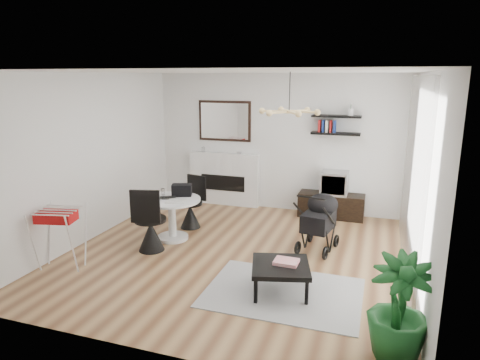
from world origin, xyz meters
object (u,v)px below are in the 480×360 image
(dining_table, at_px, (172,213))
(stroller, at_px, (319,223))
(coffee_table, at_px, (281,267))
(drying_rack, at_px, (60,237))
(fireplace, at_px, (224,172))
(potted_plant, at_px, (399,308))
(crt_tv, at_px, (334,183))
(tv_console, at_px, (331,205))

(dining_table, bearing_deg, stroller, 8.63)
(coffee_table, bearing_deg, stroller, 80.97)
(coffee_table, bearing_deg, drying_rack, -174.54)
(stroller, relative_size, coffee_table, 1.13)
(fireplace, bearing_deg, potted_plant, -51.62)
(crt_tv, xyz_separation_m, coffee_table, (-0.28, -3.20, -0.35))
(coffee_table, bearing_deg, dining_table, 150.53)
(tv_console, distance_m, crt_tv, 0.45)
(drying_rack, distance_m, potted_plant, 4.46)
(drying_rack, bearing_deg, potted_plant, -20.71)
(fireplace, relative_size, dining_table, 2.27)
(potted_plant, bearing_deg, fireplace, 128.38)
(dining_table, bearing_deg, drying_rack, -122.85)
(dining_table, xyz_separation_m, stroller, (2.36, 0.36, -0.04))
(dining_table, xyz_separation_m, potted_plant, (3.46, -2.08, 0.06))
(tv_console, height_order, coffee_table, tv_console)
(dining_table, distance_m, coffee_table, 2.43)
(stroller, bearing_deg, tv_console, 100.54)
(crt_tv, height_order, drying_rack, crt_tv)
(tv_console, xyz_separation_m, crt_tv, (0.04, -0.00, 0.45))
(dining_table, bearing_deg, crt_tv, 39.95)
(drying_rack, bearing_deg, coffee_table, -7.67)
(crt_tv, xyz_separation_m, stroller, (-0.03, -1.64, -0.26))
(crt_tv, relative_size, drying_rack, 0.57)
(tv_console, relative_size, stroller, 1.26)
(tv_console, distance_m, potted_plant, 4.24)
(dining_table, bearing_deg, coffee_table, -29.47)
(drying_rack, xyz_separation_m, potted_plant, (4.42, -0.59, 0.06))
(crt_tv, height_order, coffee_table, crt_tv)
(stroller, bearing_deg, coffee_table, -88.73)
(fireplace, xyz_separation_m, tv_console, (2.25, -0.15, -0.46))
(fireplace, xyz_separation_m, coffee_table, (2.01, -3.35, -0.35))
(crt_tv, bearing_deg, fireplace, 176.21)
(crt_tv, distance_m, stroller, 1.66)
(crt_tv, xyz_separation_m, drying_rack, (-3.35, -3.49, -0.22))
(dining_table, bearing_deg, tv_console, 40.44)
(drying_rack, height_order, stroller, stroller)
(fireplace, distance_m, potted_plant, 5.40)
(crt_tv, xyz_separation_m, potted_plant, (1.07, -4.08, -0.16))
(fireplace, relative_size, stroller, 2.23)
(crt_tv, height_order, potted_plant, potted_plant)
(fireplace, bearing_deg, dining_table, -92.82)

